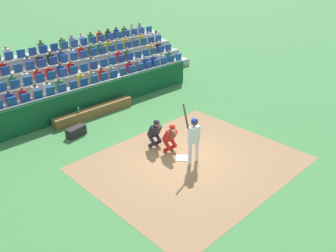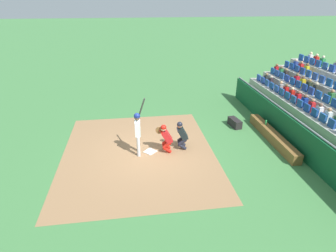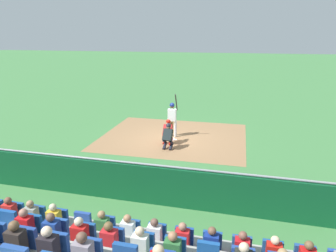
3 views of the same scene
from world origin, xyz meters
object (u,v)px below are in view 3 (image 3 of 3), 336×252
Objects in this scene: water_bottle_on_bench at (164,180)px; equipment_duffel_bag at (196,177)px; home_plate_umpire at (168,135)px; catcher_crouching at (168,130)px; batter_at_plate at (172,116)px; home_plate_marker at (171,139)px; dugout_bench at (142,186)px.

water_bottle_on_bench reaches higher than equipment_duffel_bag.
equipment_duffel_bag is (1.81, -3.07, -0.49)m from home_plate_umpire.
catcher_crouching is 4.30m from equipment_duffel_bag.
home_plate_umpire is at bearing 102.28° from water_bottle_on_bench.
water_bottle_on_bench is (1.16, -6.11, -0.61)m from batter_at_plate.
home_plate_umpire is at bearing -82.90° from batter_at_plate.
water_bottle_on_bench is at bearing -79.10° from home_plate_marker.
water_bottle_on_bench is (0.81, -0.01, 0.33)m from dugout_bench.
home_plate_umpire reaches higher than dugout_bench.
equipment_duffel_bag is at bearing 34.82° from dugout_bench.
catcher_crouching is 1.44× the size of equipment_duffel_bag.
batter_at_plate reaches higher than home_plate_umpire.
catcher_crouching is at bearing 107.97° from equipment_duffel_bag.
dugout_bench is at bearing -86.74° from batter_at_plate.
batter_at_plate is (-0.07, 0.48, 1.14)m from home_plate_marker.
dugout_bench is (0.12, -4.25, -0.47)m from home_plate_umpire.
home_plate_marker is 0.35× the size of home_plate_umpire.
batter_at_plate is at bearing 102.86° from equipment_duffel_bag.
batter_at_plate is at bearing 98.70° from home_plate_marker.
home_plate_umpire reaches higher than catcher_crouching.
water_bottle_on_bench is (1.08, -5.63, 0.54)m from home_plate_marker.
home_plate_marker is at bearing 104.24° from equipment_duffel_bag.
home_plate_umpire reaches higher than water_bottle_on_bench.
dugout_bench is 18.61× the size of water_bottle_on_bench.
home_plate_marker is 1.24m from batter_at_plate.
catcher_crouching is at bearing -86.89° from batter_at_plate.
home_plate_marker is 0.10× the size of dugout_bench.
equipment_duffel_bag is at bearing 53.41° from water_bottle_on_bench.
equipment_duffel_bag is at bearing -62.33° from catcher_crouching.
home_plate_umpire is (0.17, -0.71, -0.01)m from catcher_crouching.
equipment_duffel_bag is (1.97, -4.44, 0.19)m from home_plate_marker.
home_plate_marker is at bearing 88.97° from catcher_crouching.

